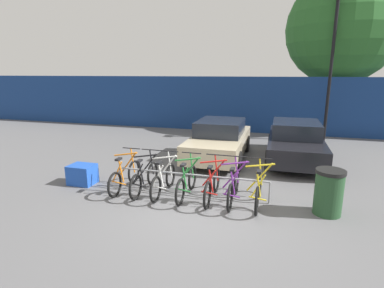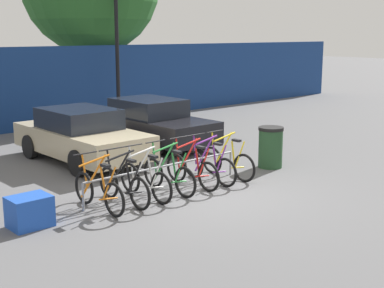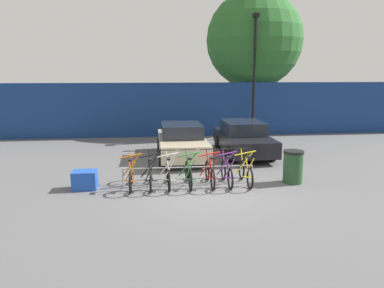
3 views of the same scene
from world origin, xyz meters
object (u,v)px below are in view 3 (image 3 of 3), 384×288
object	(u,v)px
cargo_crate	(85,180)
tree_behind_hoarding	(254,41)
bike_rack	(189,169)
car_beige	(182,141)
lamp_post	(254,70)
bicycle_orange	(131,176)
bicycle_yellow	(246,172)
bicycle_purple	(227,173)
bicycle_green	(189,174)
bicycle_white	(168,175)
bicycle_red	(210,173)
car_black	(243,138)
bicycle_black	(150,175)
trash_bin	(293,167)

from	to	relation	value
cargo_crate	tree_behind_hoarding	bearing A→B (deg)	53.10
bike_rack	car_beige	xyz separation A→B (m)	(0.09, 3.58, 0.20)
lamp_post	bike_rack	bearing A→B (deg)	-118.16
bicycle_orange	bicycle_yellow	world-z (taller)	same
cargo_crate	bicycle_purple	bearing A→B (deg)	-0.73
bike_rack	bicycle_green	world-z (taller)	bicycle_green
car_beige	tree_behind_hoarding	xyz separation A→B (m)	(4.83, 7.04, 4.51)
bike_rack	tree_behind_hoarding	xyz separation A→B (m)	(4.92, 10.62, 4.71)
bicycle_white	tree_behind_hoarding	bearing A→B (deg)	66.54
bicycle_white	tree_behind_hoarding	xyz separation A→B (m)	(5.56, 10.77, 4.82)
bicycle_red	car_black	world-z (taller)	car_black
bicycle_red	tree_behind_hoarding	bearing A→B (deg)	65.53
bicycle_red	bicycle_yellow	xyz separation A→B (m)	(1.12, 0.00, 0.00)
bicycle_black	bicycle_yellow	world-z (taller)	same
bicycle_purple	car_beige	xyz separation A→B (m)	(-1.07, 3.73, 0.31)
bicycle_orange	bicycle_green	distance (m)	1.73
bicycle_white	cargo_crate	distance (m)	2.49
bicycle_green	bicycle_white	bearing A→B (deg)	-179.21
bicycle_orange	bicycle_purple	distance (m)	2.92
bicycle_black	bicycle_purple	xyz separation A→B (m)	(2.34, 0.00, 0.00)
bicycle_yellow	tree_behind_hoarding	size ratio (longest dim) A/B	0.21
lamp_post	car_beige	bearing A→B (deg)	-134.03
car_beige	cargo_crate	world-z (taller)	car_beige
car_beige	trash_bin	world-z (taller)	car_beige
bicycle_black	bicycle_white	xyz separation A→B (m)	(0.53, 0.00, 0.00)
bicycle_yellow	cargo_crate	xyz separation A→B (m)	(-4.89, 0.05, -0.10)
bicycle_white	bicycle_green	size ratio (longest dim) A/B	1.00
bicycle_green	bicycle_red	distance (m)	0.66
bicycle_black	bicycle_white	bearing A→B (deg)	-3.19
bicycle_purple	bicycle_yellow	world-z (taller)	same
bicycle_yellow	lamp_post	world-z (taller)	lamp_post
bicycle_green	car_beige	size ratio (longest dim) A/B	0.40
bike_rack	car_black	world-z (taller)	car_black
bicycle_green	bicycle_yellow	size ratio (longest dim) A/B	1.00
bicycle_black	bicycle_green	bearing A→B (deg)	-3.19
bicycle_green	bicycle_red	world-z (taller)	same
bicycle_white	trash_bin	world-z (taller)	bicycle_white
bicycle_orange	bicycle_green	world-z (taller)	same
bicycle_red	tree_behind_hoarding	size ratio (longest dim) A/B	0.21
bicycle_orange	bicycle_red	xyz separation A→B (m)	(2.40, 0.00, 0.00)
bicycle_orange	bicycle_red	distance (m)	2.40
bicycle_red	car_black	bearing A→B (deg)	60.65
bicycle_white	bicycle_yellow	distance (m)	2.41
bicycle_green	car_beige	world-z (taller)	car_beige
lamp_post	bicycle_red	bearing A→B (deg)	-114.01
bike_rack	bicycle_purple	size ratio (longest dim) A/B	2.37
bike_rack	bicycle_purple	bearing A→B (deg)	-7.29
cargo_crate	bike_rack	bearing A→B (deg)	1.72
bicycle_purple	car_black	xyz separation A→B (m)	(1.56, 4.18, 0.31)
bicycle_yellow	bicycle_black	bearing A→B (deg)	179.75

